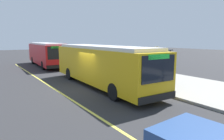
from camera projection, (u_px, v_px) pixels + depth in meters
name	position (u px, v px, depth m)	size (l,w,h in m)	color
ground_plane	(91.00, 88.00, 14.08)	(120.00, 120.00, 0.00)	#2B2B2D
sidewalk_curb	(152.00, 78.00, 17.37)	(44.00, 6.40, 0.15)	gray
lane_stripe_center	(60.00, 93.00, 12.87)	(36.00, 0.14, 0.01)	#E0D64C
transit_bus_main	(101.00, 64.00, 14.59)	(11.64, 2.88, 2.95)	gold
transit_bus_second	(47.00, 53.00, 25.68)	(10.72, 3.11, 2.95)	red
bus_shelter	(152.00, 58.00, 16.46)	(2.90, 1.60, 2.48)	#333338
waiting_bench	(154.00, 74.00, 16.30)	(1.60, 0.48, 0.95)	brown
route_sign_post	(157.00, 61.00, 13.31)	(0.44, 0.08, 2.80)	#333338
pedestrian_commuter	(119.00, 66.00, 17.34)	(0.24, 0.40, 1.69)	#282D47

